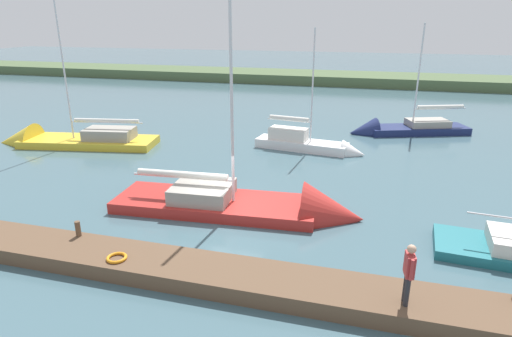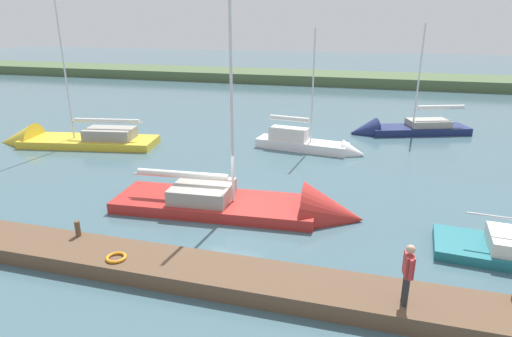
% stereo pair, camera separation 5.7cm
% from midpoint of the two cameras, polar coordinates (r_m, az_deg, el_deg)
% --- Properties ---
extents(ground_plane, '(200.00, 200.00, 0.00)m').
position_cam_midpoint_polar(ground_plane, '(18.47, -3.52, -6.02)').
color(ground_plane, '#42606B').
extents(far_shoreline, '(180.00, 8.00, 2.40)m').
position_cam_midpoint_polar(far_shoreline, '(58.63, 10.20, 11.15)').
color(far_shoreline, '#4C603D').
rests_on(far_shoreline, ground_plane).
extents(dock_pier, '(27.98, 1.87, 0.54)m').
position_cam_midpoint_polar(dock_pier, '(14.36, -10.09, -13.02)').
color(dock_pier, brown).
rests_on(dock_pier, ground_plane).
extents(mooring_post_near, '(0.19, 0.19, 0.57)m').
position_cam_midpoint_polar(mooring_post_near, '(16.65, -22.49, -7.37)').
color(mooring_post_near, brown).
rests_on(mooring_post_near, dock_pier).
extents(life_ring_buoy, '(0.66, 0.66, 0.10)m').
position_cam_midpoint_polar(life_ring_buoy, '(14.83, -17.96, -11.18)').
color(life_ring_buoy, orange).
rests_on(life_ring_buoy, dock_pier).
extents(sailboat_behind_pier, '(7.07, 2.49, 8.09)m').
position_cam_midpoint_polar(sailboat_behind_pier, '(27.39, 7.48, 2.94)').
color(sailboat_behind_pier, white).
rests_on(sailboat_behind_pier, ground_plane).
extents(sailboat_outer_mooring, '(10.89, 4.51, 11.62)m').
position_cam_midpoint_polar(sailboat_outer_mooring, '(31.31, -24.23, 3.12)').
color(sailboat_outer_mooring, gold).
rests_on(sailboat_outer_mooring, ground_plane).
extents(sailboat_mid_channel, '(10.84, 3.54, 10.57)m').
position_cam_midpoint_polar(sailboat_mid_channel, '(18.38, 1.56, -5.46)').
color(sailboat_mid_channel, '#B22823').
rests_on(sailboat_mid_channel, ground_plane).
extents(sailboat_inner_slip, '(8.81, 4.96, 8.62)m').
position_cam_midpoint_polar(sailboat_inner_slip, '(33.01, 18.50, 4.78)').
color(sailboat_inner_slip, navy).
rests_on(sailboat_inner_slip, ground_plane).
extents(person_on_dock, '(0.27, 0.67, 1.78)m').
position_cam_midpoint_polar(person_on_dock, '(12.34, 19.65, -12.58)').
color(person_on_dock, '#28282D').
rests_on(person_on_dock, dock_pier).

